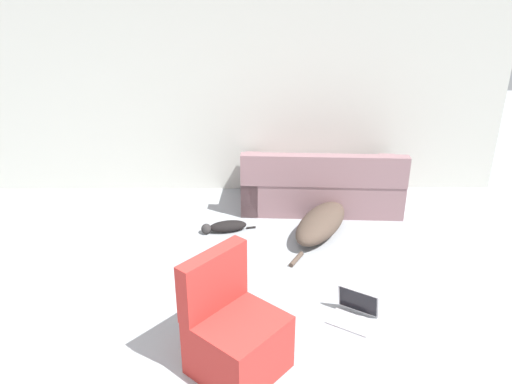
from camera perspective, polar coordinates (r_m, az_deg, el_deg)
name	(u,v)px	position (r m, az deg, el deg)	size (l,w,h in m)	color
wall_back	(212,92)	(6.39, -5.08, 11.35)	(7.41, 0.06, 2.62)	beige
couch	(320,187)	(6.17, 7.38, 0.59)	(1.95, 0.93, 0.78)	gray
dog	(323,221)	(5.60, 7.65, -3.30)	(0.87, 1.37, 0.29)	#4C3D33
cat	(225,227)	(5.62, -3.58, -3.97)	(0.62, 0.26, 0.12)	black
laptop_open	(355,310)	(4.37, 11.26, -13.05)	(0.46, 0.44, 0.25)	#B7B7BC
side_chair	(234,334)	(3.71, -2.54, -15.88)	(0.82, 0.82, 0.89)	#B72D28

